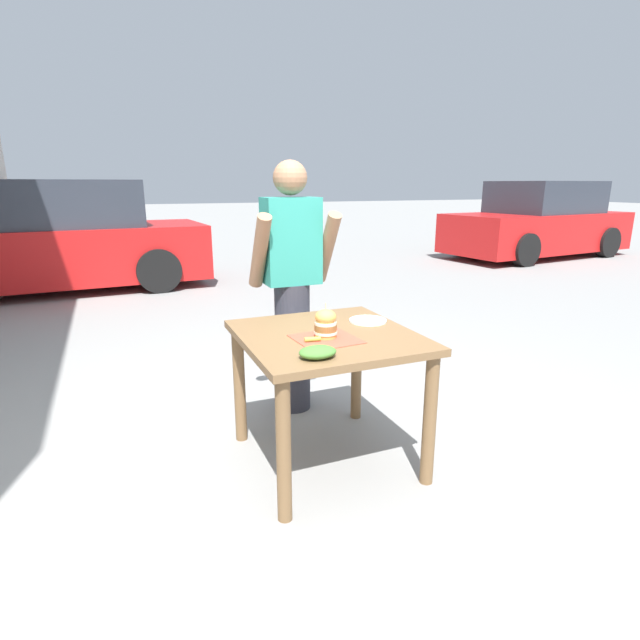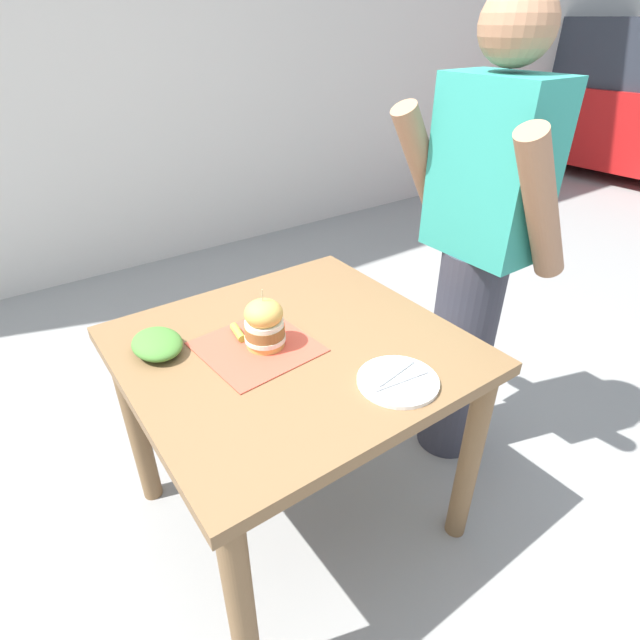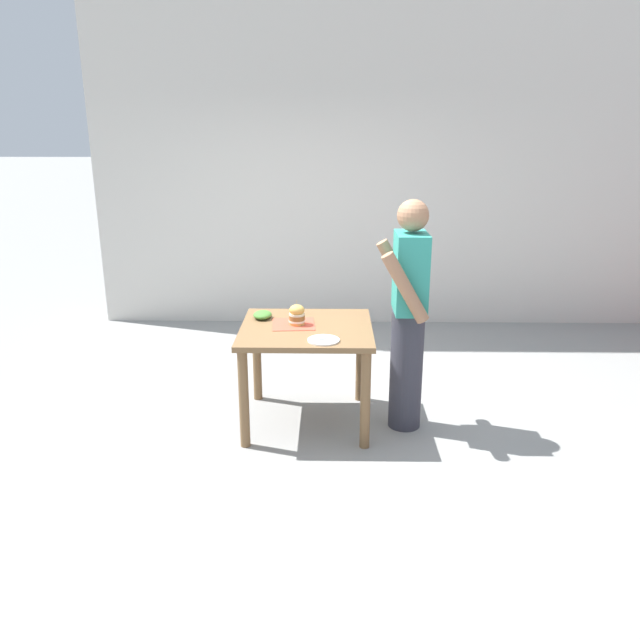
# 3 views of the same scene
# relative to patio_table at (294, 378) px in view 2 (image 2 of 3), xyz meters

# --- Properties ---
(ground_plane) EXTENTS (80.00, 80.00, 0.00)m
(ground_plane) POSITION_rel_patio_table_xyz_m (0.00, 0.00, -0.63)
(ground_plane) COLOR gray
(patio_table) EXTENTS (0.92, 0.96, 0.76)m
(patio_table) POSITION_rel_patio_table_xyz_m (0.00, 0.00, 0.00)
(patio_table) COLOR brown
(patio_table) RESTS_ON ground
(serving_paper) EXTENTS (0.34, 0.34, 0.00)m
(serving_paper) POSITION_rel_patio_table_xyz_m (-0.05, -0.10, 0.13)
(serving_paper) COLOR #D64C38
(serving_paper) RESTS_ON patio_table
(sandwich) EXTENTS (0.12, 0.12, 0.19)m
(sandwich) POSITION_rel_patio_table_xyz_m (-0.04, -0.07, 0.21)
(sandwich) COLOR gold
(sandwich) RESTS_ON serving_paper
(pickle_spear) EXTENTS (0.09, 0.04, 0.02)m
(pickle_spear) POSITION_rel_patio_table_xyz_m (-0.13, -0.11, 0.15)
(pickle_spear) COLOR #8EA83D
(pickle_spear) RESTS_ON serving_paper
(side_plate_with_forks) EXTENTS (0.22, 0.22, 0.02)m
(side_plate_with_forks) POSITION_rel_patio_table_xyz_m (0.32, 0.13, 0.14)
(side_plate_with_forks) COLOR white
(side_plate_with_forks) RESTS_ON patio_table
(side_salad) EXTENTS (0.18, 0.14, 0.06)m
(side_salad) POSITION_rel_patio_table_xyz_m (-0.20, -0.34, 0.16)
(side_salad) COLOR #477F33
(side_salad) RESTS_ON patio_table
(diner_across_table) EXTENTS (0.55, 0.35, 1.69)m
(diner_across_table) POSITION_rel_patio_table_xyz_m (0.06, 0.73, 0.25)
(diner_across_table) COLOR #33333D
(diner_across_table) RESTS_ON ground
(parked_car_near_curb) EXTENTS (4.37, 2.19, 1.60)m
(parked_car_near_curb) POSITION_rel_patio_table_xyz_m (-7.01, 5.77, 0.09)
(parked_car_near_curb) COLOR red
(parked_car_near_curb) RESTS_ON ground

